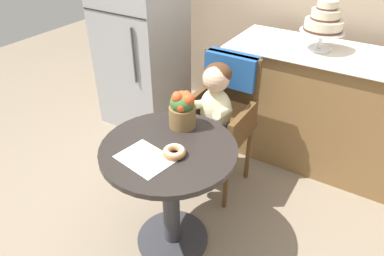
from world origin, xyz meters
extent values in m
plane|color=gray|center=(0.00, 0.00, 0.00)|extent=(8.00, 8.00, 0.00)
cylinder|color=#282321|center=(0.00, 0.00, 0.70)|extent=(0.72, 0.72, 0.03)
cylinder|color=#333338|center=(0.00, 0.00, 0.34)|extent=(0.10, 0.10, 0.69)
cylinder|color=#333338|center=(0.00, 0.00, 0.01)|extent=(0.44, 0.44, 0.02)
cube|color=brown|center=(-0.03, 0.60, 0.47)|extent=(0.42, 0.42, 0.04)
cube|color=brown|center=(-0.03, 0.79, 0.72)|extent=(0.40, 0.04, 0.46)
cube|color=brown|center=(-0.22, 0.60, 0.58)|extent=(0.04, 0.38, 0.18)
cube|color=brown|center=(0.16, 0.60, 0.58)|extent=(0.04, 0.38, 0.18)
cube|color=#1E4C8C|center=(-0.03, 0.79, 0.84)|extent=(0.36, 0.11, 0.22)
cylinder|color=brown|center=(-0.21, 0.42, 0.23)|extent=(0.03, 0.03, 0.45)
cylinder|color=brown|center=(0.15, 0.42, 0.23)|extent=(0.03, 0.03, 0.45)
cylinder|color=brown|center=(-0.21, 0.78, 0.23)|extent=(0.03, 0.03, 0.45)
cylinder|color=brown|center=(0.15, 0.78, 0.23)|extent=(0.03, 0.03, 0.45)
ellipsoid|color=beige|center=(-0.03, 0.58, 0.64)|extent=(0.22, 0.16, 0.30)
sphere|color=#E0B293|center=(-0.03, 0.57, 0.87)|extent=(0.17, 0.17, 0.17)
ellipsoid|color=#4C2D19|center=(-0.03, 0.59, 0.89)|extent=(0.17, 0.17, 0.14)
cylinder|color=beige|center=(-0.13, 0.49, 0.69)|extent=(0.08, 0.23, 0.13)
sphere|color=#E0B293|center=(-0.12, 0.41, 0.62)|extent=(0.06, 0.06, 0.06)
cylinder|color=beige|center=(0.06, 0.49, 0.69)|extent=(0.08, 0.23, 0.13)
sphere|color=#E0B293|center=(0.05, 0.41, 0.62)|extent=(0.06, 0.06, 0.06)
cylinder|color=#3F4760|center=(-0.09, 0.50, 0.53)|extent=(0.09, 0.22, 0.09)
cylinder|color=#3F4760|center=(-0.09, 0.39, 0.36)|extent=(0.08, 0.08, 0.26)
cylinder|color=#3F4760|center=(0.02, 0.50, 0.53)|extent=(0.09, 0.22, 0.09)
cylinder|color=#3F4760|center=(0.02, 0.39, 0.36)|extent=(0.08, 0.08, 0.26)
cube|color=white|center=(-0.04, -0.14, 0.72)|extent=(0.29, 0.24, 0.00)
torus|color=#AD7542|center=(0.06, -0.04, 0.74)|extent=(0.12, 0.12, 0.04)
torus|color=white|center=(0.06, -0.04, 0.75)|extent=(0.10, 0.10, 0.02)
cylinder|color=brown|center=(-0.05, 0.21, 0.78)|extent=(0.15, 0.15, 0.12)
ellipsoid|color=#38662D|center=(-0.05, 0.21, 0.87)|extent=(0.14, 0.14, 0.10)
sphere|color=#E54C23|center=(-0.01, 0.21, 0.90)|extent=(0.07, 0.07, 0.07)
sphere|color=#E54C23|center=(-0.04, 0.23, 0.90)|extent=(0.06, 0.06, 0.06)
sphere|color=#E54C23|center=(-0.06, 0.23, 0.90)|extent=(0.06, 0.06, 0.06)
sphere|color=#E54C23|center=(-0.08, 0.21, 0.89)|extent=(0.06, 0.06, 0.06)
sphere|color=#E54C23|center=(-0.06, 0.18, 0.91)|extent=(0.06, 0.06, 0.06)
sphere|color=#E54C23|center=(-0.03, 0.17, 0.87)|extent=(0.06, 0.06, 0.06)
cube|color=olive|center=(0.55, 1.30, 0.45)|extent=(1.50, 0.56, 0.90)
cube|color=white|center=(0.55, 1.30, 0.90)|extent=(1.56, 0.62, 0.01)
cylinder|color=silver|center=(0.39, 1.30, 0.91)|extent=(0.16, 0.16, 0.01)
cylinder|color=silver|center=(0.39, 1.30, 0.97)|extent=(0.03, 0.03, 0.12)
cylinder|color=silver|center=(0.39, 1.30, 1.03)|extent=(0.30, 0.30, 0.01)
cylinder|color=beige|center=(0.39, 1.30, 1.08)|extent=(0.25, 0.25, 0.08)
cylinder|color=#4C2D1E|center=(0.39, 1.30, 1.05)|extent=(0.26, 0.26, 0.01)
cylinder|color=beige|center=(0.39, 1.30, 1.15)|extent=(0.19, 0.19, 0.07)
cylinder|color=#4C2D1E|center=(0.39, 1.30, 1.12)|extent=(0.19, 0.19, 0.01)
cylinder|color=beige|center=(0.39, 1.30, 1.21)|extent=(0.13, 0.13, 0.06)
cylinder|color=#4C2D1E|center=(0.39, 1.30, 1.19)|extent=(0.14, 0.14, 0.01)
cube|color=#9EA0A5|center=(-1.05, 1.10, 0.85)|extent=(0.64, 0.60, 1.70)
cube|color=black|center=(-1.05, 0.80, 1.06)|extent=(0.63, 0.01, 0.01)
cylinder|color=#3F3F44|center=(-0.87, 0.79, 0.77)|extent=(0.02, 0.02, 0.45)
camera|label=1|loc=(0.87, -1.17, 1.80)|focal=32.78mm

